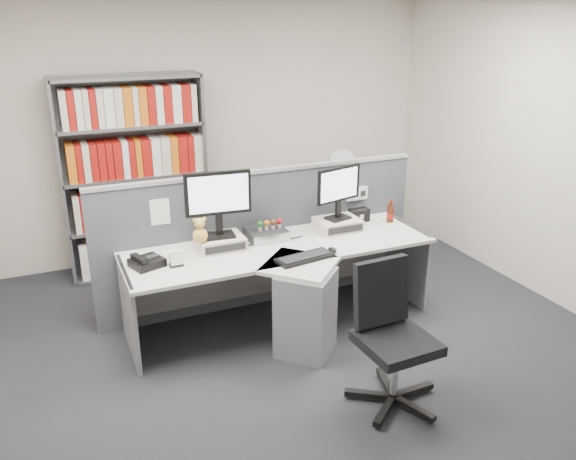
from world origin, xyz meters
name	(u,v)px	position (x,y,z in m)	size (l,w,h in m)	color
ground	(322,370)	(0.00, 0.00, 0.00)	(5.50, 5.50, 0.00)	#2B2C32
room_shell	(327,138)	(0.00, 0.00, 1.79)	(5.04, 5.54, 2.72)	silver
partition	(262,237)	(0.00, 1.25, 0.65)	(3.00, 0.08, 1.27)	#4A4D54
desk	(291,285)	(0.00, 0.60, 0.46)	(2.60, 1.20, 0.72)	silver
monitor_riser_left	(220,242)	(-0.47, 0.98, 0.77)	(0.38, 0.31, 0.10)	beige
monitor_riser_right	(338,224)	(0.63, 0.98, 0.77)	(0.38, 0.31, 0.10)	beige
monitor_left	(218,198)	(-0.47, 0.98, 1.15)	(0.54, 0.19, 0.55)	black
monitor_right	(339,188)	(0.63, 0.98, 1.10)	(0.46, 0.20, 0.48)	black
desktop_pc	(266,234)	(-0.05, 1.02, 0.76)	(0.33, 0.29, 0.09)	black
figurines	(270,223)	(-0.02, 1.01, 0.86)	(0.23, 0.05, 0.09)	beige
keyboard	(305,258)	(0.07, 0.48, 0.74)	(0.49, 0.25, 0.03)	black
mouse	(332,250)	(0.34, 0.52, 0.74)	(0.06, 0.10, 0.04)	black
desk_phone	(146,262)	(-1.11, 0.84, 0.76)	(0.29, 0.27, 0.10)	black
desk_calendar	(176,260)	(-0.89, 0.76, 0.77)	(0.10, 0.08, 0.12)	black
plush_toy	(200,232)	(-0.65, 0.91, 0.91)	(0.12, 0.12, 0.21)	gold
speaker	(359,215)	(0.91, 1.09, 0.78)	(0.18, 0.10, 0.12)	black
cola_bottle	(390,214)	(1.17, 0.96, 0.80)	(0.07, 0.07, 0.22)	#3F190A
shelving_unit	(135,180)	(-0.90, 2.44, 0.98)	(1.41, 0.40, 2.00)	slate
filing_cabinet	(339,224)	(1.20, 1.99, 0.35)	(0.45, 0.61, 0.70)	slate
desk_fan	(341,166)	(1.20, 1.99, 1.00)	(0.28, 0.18, 0.49)	white
office_chair	(391,331)	(0.28, -0.47, 0.53)	(0.63, 0.66, 0.99)	silver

